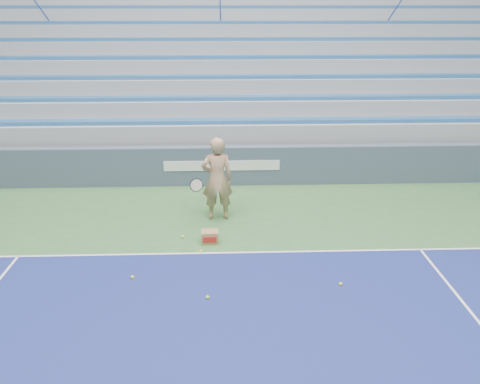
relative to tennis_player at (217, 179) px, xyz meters
name	(u,v)px	position (x,y,z in m)	size (l,w,h in m)	color
sponsor_barrier	(222,166)	(0.11, 2.28, -0.44)	(30.00, 0.32, 1.10)	#404D61
bleachers	(221,72)	(0.10, 8.00, 1.36)	(31.00, 9.15, 7.30)	#93969B
tennis_player	(217,179)	(0.00, 0.00, 0.00)	(0.99, 0.88, 1.98)	tan
ball_box	(210,237)	(-0.15, -1.23, -0.86)	(0.37, 0.29, 0.27)	olive
tennis_ball_0	(132,277)	(-1.56, -2.62, -0.96)	(0.07, 0.07, 0.07)	#D4E62F
tennis_ball_1	(213,236)	(-0.10, -1.01, -0.96)	(0.07, 0.07, 0.07)	#D4E62F
tennis_ball_2	(208,297)	(-0.14, -3.31, -0.96)	(0.07, 0.07, 0.07)	#D4E62F
tennis_ball_3	(183,237)	(-0.75, -1.01, -0.96)	(0.07, 0.07, 0.07)	#D4E62F
tennis_ball_4	(341,284)	(2.25, -2.97, -0.96)	(0.07, 0.07, 0.07)	#D4E62F
tennis_ball_5	(201,251)	(-0.33, -1.67, -0.96)	(0.07, 0.07, 0.07)	#D4E62F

